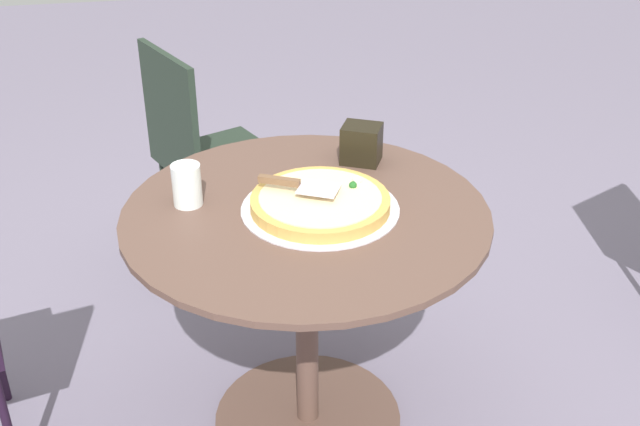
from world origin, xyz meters
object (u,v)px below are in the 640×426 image
(patio_table, at_px, (306,278))
(pizza_server, at_px, (298,184))
(napkin_dispenser, at_px, (361,144))
(drinking_cup, at_px, (187,185))
(pizza_on_tray, at_px, (320,203))
(patio_chair_near, at_px, (201,146))

(patio_table, height_order, pizza_server, pizza_server)
(patio_table, relative_size, napkin_dispenser, 8.57)
(pizza_server, relative_size, drinking_cup, 1.89)
(pizza_on_tray, distance_m, drinking_cup, 0.34)
(drinking_cup, height_order, patio_chair_near, patio_chair_near)
(patio_table, height_order, pizza_on_tray, pizza_on_tray)
(patio_table, relative_size, drinking_cup, 8.49)
(patio_chair_near, bearing_deg, pizza_server, -76.60)
(patio_table, height_order, patio_chair_near, patio_chair_near)
(patio_table, xyz_separation_m, pizza_on_tray, (0.04, 0.00, 0.23))
(pizza_server, xyz_separation_m, patio_chair_near, (-0.21, 0.90, -0.28))
(patio_chair_near, bearing_deg, napkin_dispenser, -57.45)
(pizza_server, relative_size, napkin_dispenser, 1.91)
(drinking_cup, relative_size, patio_chair_near, 0.13)
(patio_table, bearing_deg, pizza_server, 115.06)
(pizza_on_tray, relative_size, napkin_dispenser, 3.69)
(patio_table, relative_size, patio_chair_near, 1.09)
(pizza_server, height_order, drinking_cup, drinking_cup)
(drinking_cup, relative_size, napkin_dispenser, 1.01)
(pizza_on_tray, height_order, patio_chair_near, patio_chair_near)
(pizza_server, bearing_deg, patio_table, -64.94)
(pizza_server, height_order, napkin_dispenser, napkin_dispenser)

